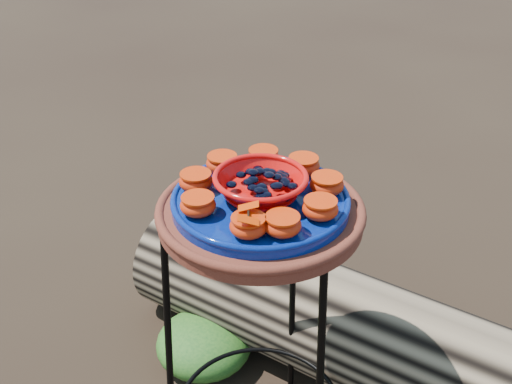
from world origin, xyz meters
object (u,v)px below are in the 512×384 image
at_px(driftwood_log, 420,360).
at_px(terracotta_saucer, 260,214).
at_px(red_bowl, 261,187).
at_px(cobalt_plate, 260,202).
at_px(plant_stand, 260,348).

bearing_deg(driftwood_log, terracotta_saucer, -136.88).
bearing_deg(red_bowl, cobalt_plate, 0.00).
distance_m(cobalt_plate, driftwood_log, 0.74).
xyz_separation_m(cobalt_plate, driftwood_log, (0.33, 0.31, -0.58)).
bearing_deg(terracotta_saucer, driftwood_log, 43.12).
height_order(cobalt_plate, driftwood_log, cobalt_plate).
relative_size(terracotta_saucer, red_bowl, 2.33).
xyz_separation_m(plant_stand, driftwood_log, (0.33, 0.31, -0.19)).
relative_size(terracotta_saucer, cobalt_plate, 1.17).
height_order(cobalt_plate, red_bowl, red_bowl).
distance_m(terracotta_saucer, cobalt_plate, 0.03).
bearing_deg(plant_stand, driftwood_log, 43.12).
height_order(terracotta_saucer, driftwood_log, terracotta_saucer).
bearing_deg(red_bowl, driftwood_log, 43.12).
distance_m(cobalt_plate, red_bowl, 0.04).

